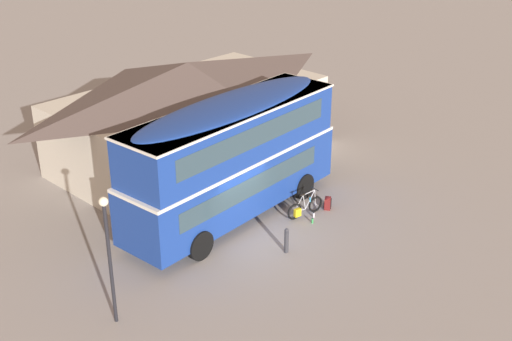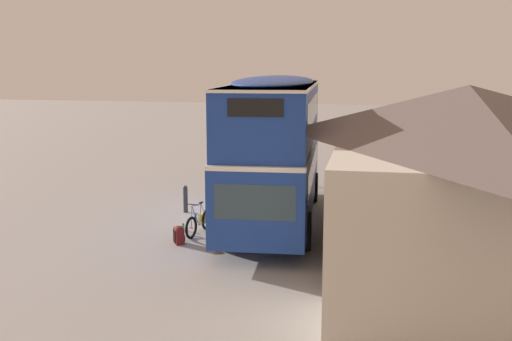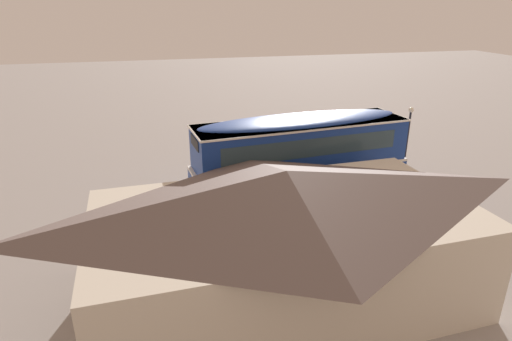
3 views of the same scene
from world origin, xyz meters
The scene contains 9 objects.
ground_plane centered at (0.00, 0.00, 0.00)m, with size 120.00×120.00×0.00m, color gray.
double_decker_bus centered at (0.70, 1.44, 2.64)m, with size 10.02×3.45×4.79m.
touring_bicycle centered at (2.71, -0.51, 0.37)m, with size 1.73×0.48×1.06m.
backpack_on_ground centered at (3.85, -0.76, 0.27)m, with size 0.42×0.39×0.53m.
water_bottle_green_metal centered at (2.52, -1.12, 0.11)m, with size 0.08×0.08×0.23m.
water_bottle_clear_plastic centered at (2.91, -0.84, 0.10)m, with size 0.07×0.07×0.22m.
pub_building centered at (3.21, 7.05, 2.35)m, with size 12.73×7.29×4.62m.
street_lamp centered at (-6.31, -0.93, 2.66)m, with size 0.28×0.28×4.25m.
kerb_bollard centered at (0.27, -1.85, 0.50)m, with size 0.16×0.16×0.97m.
Camera 3 is at (7.12, 18.69, 9.43)m, focal length 30.21 mm.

